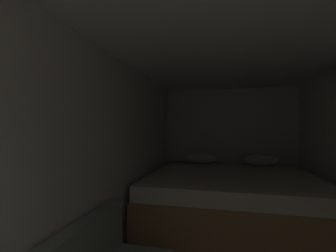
% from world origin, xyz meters
% --- Properties ---
extents(wall_back, '(2.48, 0.05, 2.13)m').
position_xyz_m(wall_back, '(0.00, 4.39, 1.06)').
color(wall_back, silver).
rests_on(wall_back, ground).
extents(wall_left, '(0.05, 4.83, 2.13)m').
position_xyz_m(wall_left, '(-1.22, 1.95, 1.06)').
color(wall_left, silver).
rests_on(wall_left, ground).
extents(ceiling_slab, '(2.48, 4.83, 0.05)m').
position_xyz_m(ceiling_slab, '(0.00, 1.95, 2.15)').
color(ceiling_slab, white).
rests_on(ceiling_slab, wall_left).
extents(bed, '(2.26, 2.08, 0.95)m').
position_xyz_m(bed, '(0.00, 3.30, 0.38)').
color(bed, '#9E7247').
rests_on(bed, ground).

